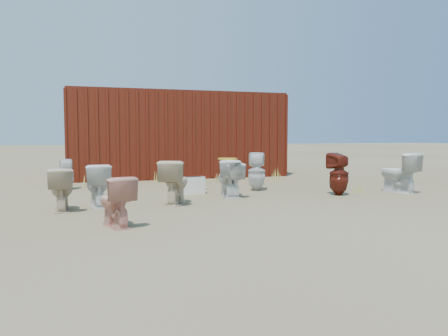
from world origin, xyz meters
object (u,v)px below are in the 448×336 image
object	(u,v)px
toilet_front_a	(97,185)
toilet_back_beige_left	(61,189)
toilet_front_maroon	(339,174)
toilet_back_yellowlid	(228,178)
toilet_back_beige_right	(175,182)
toilet_front_pink	(115,201)
toilet_back_a	(67,174)
toilet_back_e	(257,172)
toilet_front_e	(398,173)
shipping_container	(176,135)
toilet_front_c	(231,180)
loose_tank	(192,185)

from	to	relation	value
toilet_front_a	toilet_back_beige_left	xyz separation A→B (m)	(-0.55, -0.24, -0.02)
toilet_front_maroon	toilet_back_yellowlid	distance (m)	2.22
toilet_front_maroon	toilet_back_beige_right	world-z (taller)	toilet_front_maroon
toilet_front_a	toilet_back_beige_right	world-z (taller)	toilet_back_beige_right
toilet_front_pink	toilet_back_a	world-z (taller)	toilet_back_a
toilet_front_a	toilet_front_maroon	distance (m)	4.60
toilet_back_e	toilet_back_yellowlid	bearing A→B (deg)	60.40
toilet_front_pink	toilet_back_beige_left	size ratio (longest dim) A/B	0.97
toilet_front_a	toilet_front_e	xyz separation A→B (m)	(6.00, -0.05, 0.06)
shipping_container	toilet_back_beige_left	bearing A→B (deg)	-118.59
toilet_back_a	toilet_back_beige_right	bearing A→B (deg)	117.47
toilet_back_beige_left	toilet_back_yellowlid	xyz separation A→B (m)	(2.98, 0.68, 0.02)
toilet_front_a	toilet_front_c	world-z (taller)	toilet_front_a
shipping_container	toilet_front_maroon	world-z (taller)	shipping_container
toilet_front_c	loose_tank	xyz separation A→B (m)	(-0.62, 0.63, -0.16)
toilet_front_a	toilet_front_maroon	xyz separation A→B (m)	(4.60, -0.02, 0.06)
shipping_container	toilet_front_pink	size ratio (longest dim) A/B	9.04
toilet_back_beige_right	toilet_front_c	bearing A→B (deg)	-130.47
toilet_back_a	toilet_front_a	bearing A→B (deg)	95.61
toilet_front_c	toilet_back_beige_right	xyz separation A→B (m)	(-1.21, -0.55, 0.05)
shipping_container	toilet_back_a	xyz separation A→B (m)	(-2.96, -2.59, -0.87)
toilet_front_e	loose_tank	distance (m)	4.28
toilet_front_a	loose_tank	distance (m)	2.15
toilet_back_beige_right	toilet_back_beige_left	bearing A→B (deg)	28.54
toilet_front_maroon	toilet_back_beige_left	distance (m)	5.16
toilet_back_beige_right	loose_tank	distance (m)	1.34
toilet_back_e	loose_tank	world-z (taller)	toilet_back_e
toilet_front_a	toilet_front_e	bearing A→B (deg)	175.69
shipping_container	toilet_front_a	bearing A→B (deg)	-114.89
shipping_container	toilet_front_c	bearing A→B (deg)	-88.85
toilet_front_pink	toilet_front_c	distance (m)	3.16
toilet_front_a	toilet_back_beige_left	bearing A→B (deg)	20.09
toilet_front_maroon	toilet_back_beige_right	size ratio (longest dim) A/B	1.10
toilet_front_a	toilet_front_c	xyz separation A→B (m)	(2.49, 0.42, -0.03)
toilet_front_c	toilet_back_e	size ratio (longest dim) A/B	0.81
toilet_front_e	toilet_back_a	bearing A→B (deg)	-34.37
toilet_front_pink	toilet_back_a	distance (m)	4.37
toilet_back_beige_left	loose_tank	distance (m)	2.75
toilet_back_yellowlid	toilet_front_c	bearing A→B (deg)	171.20
toilet_back_beige_right	toilet_back_yellowlid	world-z (taller)	toilet_back_beige_right
toilet_front_maroon	toilet_back_a	bearing A→B (deg)	-37.03
shipping_container	toilet_front_maroon	bearing A→B (deg)	-67.05
toilet_front_pink	toilet_back_beige_left	bearing A→B (deg)	-80.58
toilet_front_maroon	loose_tank	world-z (taller)	toilet_front_maroon
toilet_front_pink	toilet_back_beige_left	xyz separation A→B (m)	(-0.72, 1.48, 0.01)
shipping_container	toilet_front_maroon	xyz separation A→B (m)	(2.20, -5.19, -0.78)
shipping_container	toilet_back_beige_right	xyz separation A→B (m)	(-1.12, -5.30, -0.82)
toilet_front_a	toilet_front_e	distance (m)	6.00
toilet_front_e	toilet_back_beige_left	world-z (taller)	toilet_front_e
loose_tank	toilet_front_maroon	bearing A→B (deg)	-27.95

